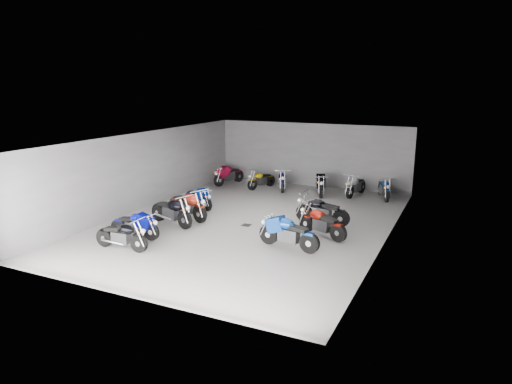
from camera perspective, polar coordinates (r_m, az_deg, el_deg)
ground at (r=17.46m, az=-0.48°, el=-3.73°), size 14.00×14.00×0.00m
wall_back at (r=23.46m, az=6.95°, el=4.62°), size 10.00×0.10×3.20m
wall_left at (r=19.70m, az=-13.73°, el=2.66°), size 0.10×14.00×3.20m
wall_right at (r=15.61m, az=16.29°, el=-0.27°), size 0.10×14.00×3.20m
ceiling at (r=16.79m, az=-0.50°, el=6.83°), size 10.00×14.00×0.04m
drain_grate at (r=17.03m, az=-1.21°, el=-4.16°), size 0.32×0.32×0.01m
motorcycle_left_a at (r=15.07m, az=-16.42°, el=-5.24°), size 1.94×0.39×0.85m
motorcycle_left_b at (r=16.06m, az=-14.86°, el=-4.01°), size 1.92×0.40×0.84m
motorcycle_left_c at (r=17.21m, az=-10.50°, el=-2.38°), size 2.16×0.74×0.97m
motorcycle_left_d at (r=17.90m, az=-8.53°, el=-1.62°), size 2.19×0.94×1.00m
motorcycle_left_e at (r=19.41m, az=-7.22°, el=-0.70°), size 1.76×0.86×0.82m
motorcycle_right_c at (r=14.59m, az=4.01°, el=-5.11°), size 2.15×0.54×0.95m
motorcycle_right_d at (r=15.83m, az=8.19°, el=-3.83°), size 1.93×0.94×0.90m
motorcycle_right_e at (r=17.23m, az=8.20°, el=-2.34°), size 2.12×0.46×0.93m
motorcycle_back_a at (r=23.86m, az=-3.45°, el=2.17°), size 0.70×2.07×0.93m
motorcycle_back_b at (r=22.90m, az=0.65°, el=1.57°), size 0.74×1.80×0.82m
motorcycle_back_c at (r=22.61m, az=3.29°, el=1.50°), size 0.93×1.90×0.89m
motorcycle_back_d at (r=21.81m, az=7.98°, el=1.07°), size 0.96×2.11×0.97m
motorcycle_back_e at (r=21.83m, az=12.36°, el=0.76°), size 0.52×2.00×0.88m
motorcycle_back_f at (r=21.59m, az=15.71°, el=0.43°), size 0.84×1.92×0.88m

